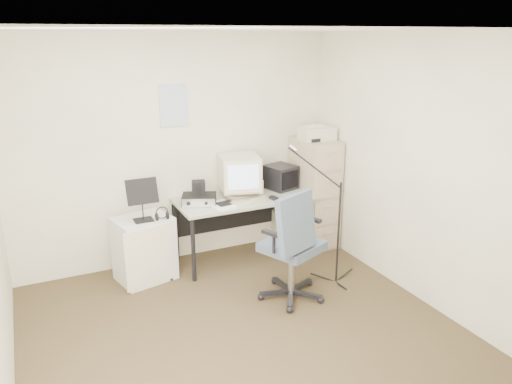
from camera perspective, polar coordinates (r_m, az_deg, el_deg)
name	(u,v)px	position (r m, az deg, el deg)	size (l,w,h in m)	color
floor	(246,337)	(4.45, -1.18, -16.18)	(3.60, 3.60, 0.01)	#3E331F
ceiling	(244,30)	(3.70, -1.44, 18.03)	(3.60, 3.60, 0.01)	white
wall_back	(177,151)	(5.53, -8.99, 4.63)	(3.60, 0.02, 2.50)	#F3EFC4
wall_front	(401,306)	(2.50, 16.27, -12.41)	(3.60, 0.02, 2.50)	#F3EFC4
wall_right	(421,172)	(4.89, 18.35, 2.21)	(0.02, 3.60, 2.50)	#F3EFC4
wall_calendar	(173,105)	(5.43, -9.42, 9.73)	(0.30, 0.02, 0.44)	white
filing_cabinet	(314,193)	(6.04, 6.68, -0.06)	(0.40, 0.60, 1.30)	#BAB196
printer	(317,133)	(5.85, 6.99, 6.68)	(0.39, 0.26, 0.15)	beige
desk	(243,228)	(5.69, -1.44, -4.14)	(1.50, 0.70, 0.73)	#9B9C86
crt_monitor	(239,176)	(5.55, -1.90, 1.82)	(0.42, 0.44, 0.47)	beige
crt_tv	(280,177)	(5.87, 2.82, 1.73)	(0.30, 0.32, 0.28)	black
desk_speaker	(258,187)	(5.68, 0.26, 0.59)	(0.08, 0.08, 0.16)	beige
keyboard	(246,200)	(5.44, -1.10, -0.94)	(0.47, 0.17, 0.03)	beige
mouse	(273,198)	(5.50, 2.01, -0.69)	(0.06, 0.10, 0.03)	black
radio_receiver	(199,199)	(5.37, -6.52, -0.84)	(0.36, 0.26, 0.10)	black
radio_speaker	(198,187)	(5.38, -6.59, 0.54)	(0.14, 0.13, 0.14)	black
papers	(222,205)	(5.30, -3.94, -1.52)	(0.22, 0.30, 0.02)	white
pc_tower	(285,230)	(6.07, 3.39, -4.35)	(0.19, 0.43, 0.41)	beige
office_chair	(292,244)	(4.78, 4.15, -5.96)	(0.65, 0.65, 1.13)	#525C68
side_cart	(144,249)	(5.35, -12.66, -6.33)	(0.55, 0.44, 0.68)	silver
music_stand	(142,199)	(5.07, -12.90, -0.83)	(0.31, 0.16, 0.45)	black
headphones	(162,215)	(5.12, -10.68, -2.63)	(0.14, 0.14, 0.03)	black
mic_stand	(339,218)	(5.09, 9.49, -2.93)	(0.02, 0.02, 1.41)	black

